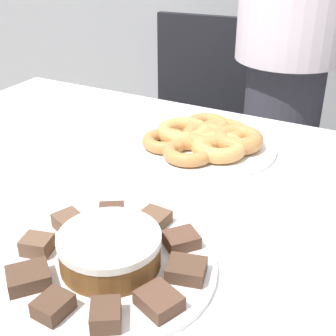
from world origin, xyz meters
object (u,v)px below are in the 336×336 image
at_px(office_chair_left, 191,141).
at_px(plate_cake, 110,266).
at_px(plate_donuts, 206,146).
at_px(person_standing, 290,41).
at_px(frosted_cake, 109,249).

xyz_separation_m(office_chair_left, plate_cake, (0.38, -1.11, 0.32)).
height_order(office_chair_left, plate_donuts, office_chair_left).
height_order(person_standing, frosted_cake, person_standing).
bearing_deg(person_standing, office_chair_left, 166.57).
bearing_deg(plate_donuts, frosted_cake, -84.53).
distance_m(person_standing, plate_donuts, 0.57).
bearing_deg(plate_cake, plate_donuts, 95.47).
bearing_deg(plate_donuts, person_standing, 86.33).
height_order(person_standing, plate_cake, person_standing).
bearing_deg(plate_cake, frosted_cake, -90.00).
distance_m(plate_donuts, frosted_cake, 0.47).
bearing_deg(frosted_cake, plate_cake, 90.00).
relative_size(person_standing, plate_donuts, 5.12).
bearing_deg(office_chair_left, plate_donuts, -68.45).
bearing_deg(plate_donuts, office_chair_left, 117.57).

